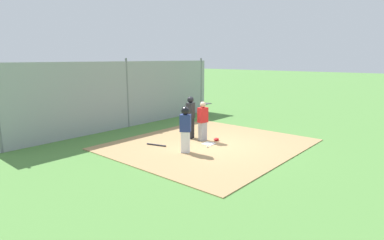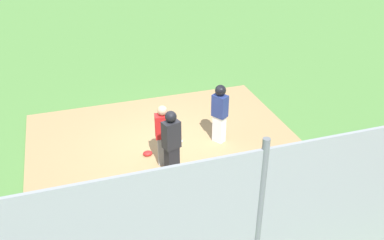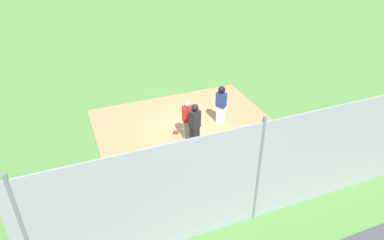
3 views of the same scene
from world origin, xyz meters
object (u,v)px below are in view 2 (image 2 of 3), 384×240
(home_plate, at_px, (169,150))
(umpire, at_px, (172,144))
(catcher_mask, at_px, (148,153))
(baseball, at_px, (181,141))
(baseball_bat, at_px, (243,169))
(runner, at_px, (220,110))
(catcher, at_px, (163,134))

(home_plate, xyz_separation_m, umpire, (-0.21, -1.13, 0.93))
(catcher_mask, xyz_separation_m, baseball, (1.00, 0.33, -0.02))
(baseball_bat, height_order, catcher_mask, catcher_mask)
(home_plate, relative_size, baseball_bat, 0.53)
(runner, height_order, catcher_mask, runner)
(catcher, xyz_separation_m, baseball, (0.68, 0.79, -0.79))
(catcher, relative_size, umpire, 0.91)
(umpire, xyz_separation_m, catcher_mask, (-0.36, 1.08, -0.88))
(home_plate, relative_size, umpire, 0.25)
(runner, bearing_deg, catcher_mask, -29.33)
(runner, relative_size, catcher_mask, 6.92)
(baseball_bat, distance_m, baseball, 1.99)
(runner, relative_size, baseball, 22.45)
(home_plate, height_order, baseball, baseball)
(home_plate, xyz_separation_m, baseball, (0.43, 0.27, 0.03))
(home_plate, xyz_separation_m, catcher, (-0.25, -0.51, 0.82))
(catcher_mask, distance_m, baseball, 1.06)
(baseball_bat, distance_m, catcher_mask, 2.48)
(runner, height_order, baseball, runner)
(umpire, xyz_separation_m, baseball_bat, (1.73, -0.26, -0.91))
(runner, xyz_separation_m, baseball_bat, (0.09, -1.44, -0.92))
(catcher, bearing_deg, catcher_mask, 44.66)
(runner, bearing_deg, baseball_bat, 61.33)
(catcher_mask, bearing_deg, runner, 2.80)
(baseball, bearing_deg, runner, -12.98)
(catcher_mask, relative_size, baseball, 3.24)
(catcher_mask, bearing_deg, baseball_bat, -32.64)
(umpire, distance_m, catcher_mask, 1.44)
(catcher, distance_m, baseball, 1.31)
(umpire, height_order, runner, umpire)
(home_plate, bearing_deg, catcher_mask, -174.61)
(baseball_bat, xyz_separation_m, catcher_mask, (-2.09, 1.34, 0.03))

